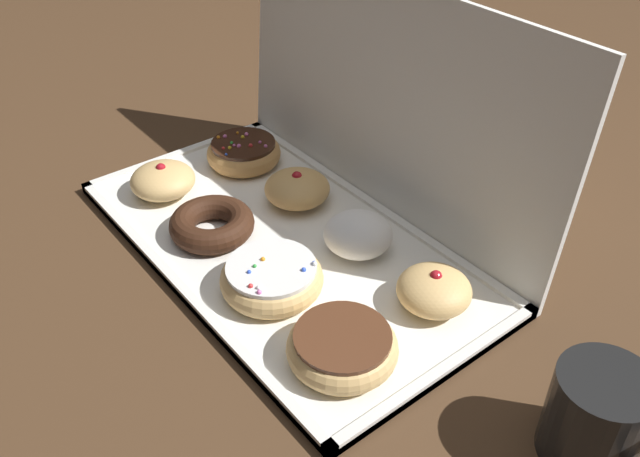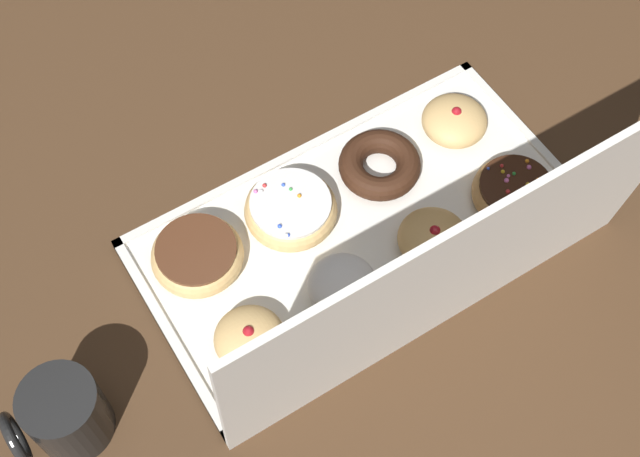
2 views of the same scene
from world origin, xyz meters
name	(u,v)px [view 1 (image 1 of 2)]	position (x,y,z in m)	size (l,w,h in m)	color
ground_plane	(283,248)	(0.00, 0.00, 0.00)	(3.00, 3.00, 0.00)	#4C331E
donut_box	(283,245)	(0.00, 0.00, 0.01)	(0.56, 0.30, 0.01)	white
box_lid_open	(386,103)	(0.00, 0.17, 0.15)	(0.56, 0.30, 0.01)	white
jelly_filled_donut_0	(163,180)	(-0.19, -0.06, 0.03)	(0.09, 0.09, 0.05)	#E5B770
chocolate_cake_ring_donut_1	(212,224)	(-0.07, -0.06, 0.03)	(0.11, 0.11, 0.03)	#381E11
sprinkle_donut_2	(272,277)	(0.07, -0.06, 0.03)	(0.12, 0.12, 0.04)	#E5B770
chocolate_frosted_donut_3	(342,347)	(0.20, -0.07, 0.03)	(0.12, 0.12, 0.04)	#E5B770
sprinkle_donut_4	(244,152)	(-0.19, 0.07, 0.03)	(0.11, 0.11, 0.04)	tan
jelly_filled_donut_5	(297,188)	(-0.06, 0.07, 0.03)	(0.09, 0.09, 0.05)	tan
powdered_filled_donut_6	(358,234)	(0.07, 0.06, 0.03)	(0.09, 0.09, 0.05)	white
jelly_filled_donut_7	(434,290)	(0.20, 0.06, 0.03)	(0.08, 0.08, 0.05)	#E5B770
coffee_mug	(600,418)	(0.42, 0.04, 0.05)	(0.11, 0.09, 0.10)	black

